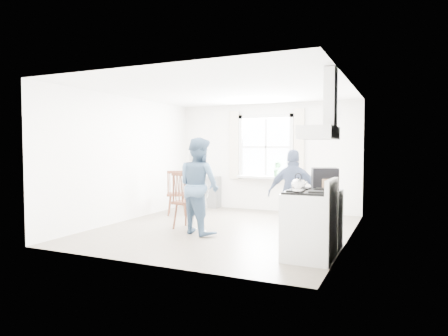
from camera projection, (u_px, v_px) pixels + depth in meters
room_shell at (224, 160)px, 7.47m from camera, size 4.62×5.12×2.64m
window_assembly at (266, 151)px, 9.68m from camera, size 1.88×0.24×1.70m
range_hood at (323, 121)px, 5.35m from camera, size 0.45×0.76×0.94m
shelf_unit at (212, 192)px, 10.21m from camera, size 0.40×0.30×0.80m
gas_stove at (310, 224)px, 5.49m from camera, size 0.68×0.76×1.12m
kettle at (298, 186)px, 5.27m from camera, size 0.18×0.18×0.25m
low_cabinet at (324, 219)px, 6.10m from camera, size 0.50×0.55×0.90m
stereo_stack at (325, 179)px, 6.02m from camera, size 0.45×0.43×0.33m
cardboard_box at (326, 185)px, 5.93m from camera, size 0.31×0.24×0.18m
windsor_chair_a at (177, 188)px, 8.99m from camera, size 0.58×0.58×1.03m
windsor_chair_b at (184, 194)px, 7.45m from camera, size 0.52×0.51×1.09m
person_left at (197, 190)px, 7.25m from camera, size 0.72×0.72×1.55m
person_mid at (199, 186)px, 7.11m from camera, size 1.11×1.11×1.72m
person_right at (294, 194)px, 6.77m from camera, size 1.04×1.04×1.51m
potted_plant at (277, 169)px, 9.50m from camera, size 0.20×0.20×0.35m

